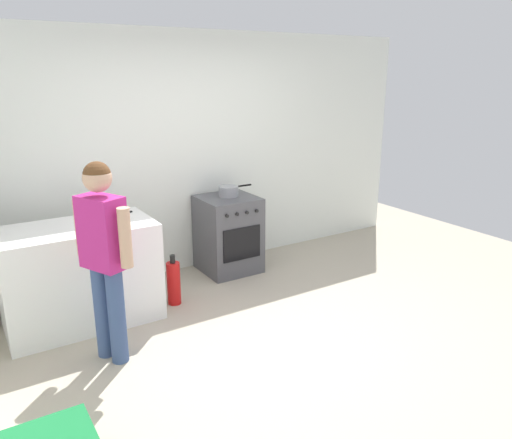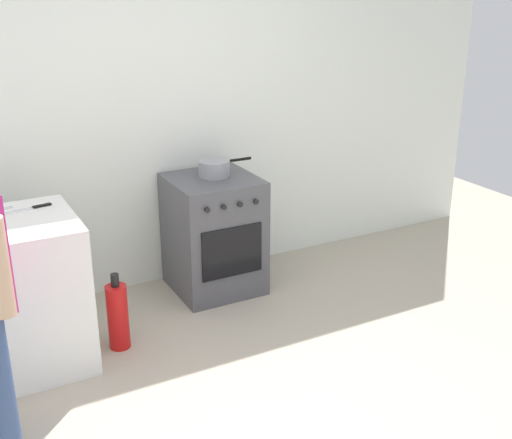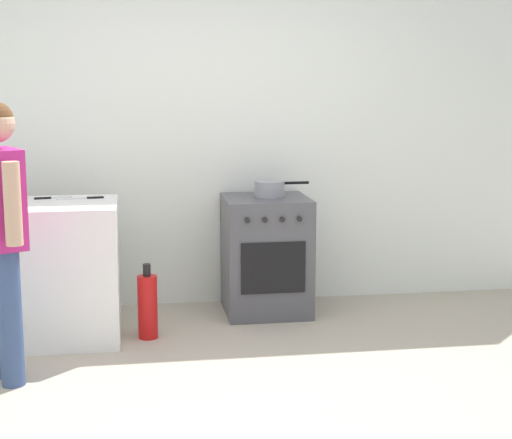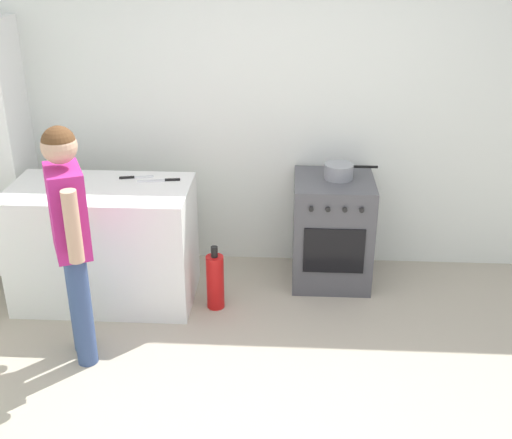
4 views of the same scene
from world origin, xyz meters
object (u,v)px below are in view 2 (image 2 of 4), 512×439
(pot, at_px, (215,168))
(fire_extinguisher, at_px, (118,316))
(oven_left, at_px, (214,234))
(knife_chef, at_px, (27,209))

(pot, bearing_deg, fire_extinguisher, -150.63)
(oven_left, distance_m, fire_extinguisher, 1.01)
(oven_left, height_order, fire_extinguisher, oven_left)
(oven_left, bearing_deg, knife_chef, -170.04)
(oven_left, bearing_deg, fire_extinguisher, -151.22)
(oven_left, distance_m, knife_chef, 1.39)
(pot, distance_m, knife_chef, 1.34)
(knife_chef, relative_size, fire_extinguisher, 0.62)
(oven_left, xyz_separation_m, fire_extinguisher, (-0.87, -0.48, -0.21))
(knife_chef, distance_m, fire_extinguisher, 0.84)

